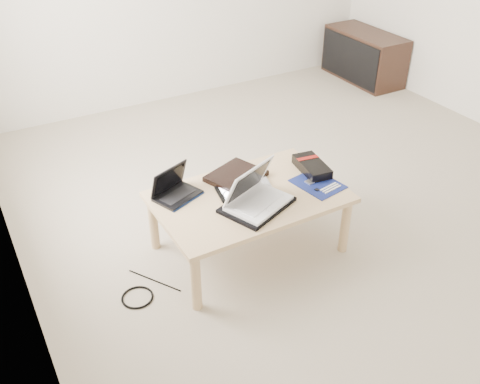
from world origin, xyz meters
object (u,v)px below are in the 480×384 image
coffee_table (249,202)px  gpu_box (312,167)px  media_cabinet (364,56)px  netbook (175,190)px  white_laptop (255,196)px

coffee_table → gpu_box: size_ratio=3.64×
coffee_table → media_cabinet: (2.49, 1.88, -0.10)m
coffee_table → media_cabinet: size_ratio=1.22×
netbook → white_laptop: white_laptop is taller
white_laptop → gpu_box: white_laptop is taller
white_laptop → gpu_box: (0.51, 0.15, -0.04)m
media_cabinet → netbook: bearing=-149.8°
media_cabinet → netbook: size_ratio=2.94×
gpu_box → netbook: bearing=169.4°
coffee_table → media_cabinet: media_cabinet is taller
gpu_box → coffee_table: bearing=-174.7°
media_cabinet → gpu_box: size_ratio=2.98×
netbook → gpu_box: (0.86, -0.16, -0.01)m
coffee_table → netbook: (-0.38, 0.21, 0.09)m
gpu_box → media_cabinet: bearing=42.3°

